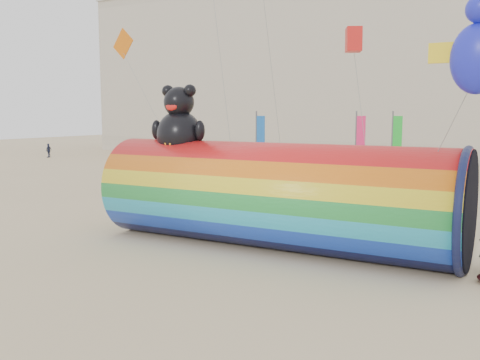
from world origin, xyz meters
The scene contains 4 objects.
ground centered at (0.00, 0.00, 0.00)m, with size 160.00×160.00×0.00m, color #CCB58C.
hotel_building centered at (-12.00, 45.95, 10.31)m, with size 60.40×15.40×20.60m.
windsock_assembly centered at (2.29, 0.89, 2.09)m, with size 13.70×4.17×6.31m.
festival_banners centered at (-0.06, 15.09, 2.64)m, with size 8.38×3.46×5.20m.
Camera 1 is at (10.85, -17.10, 5.07)m, focal length 40.00 mm.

